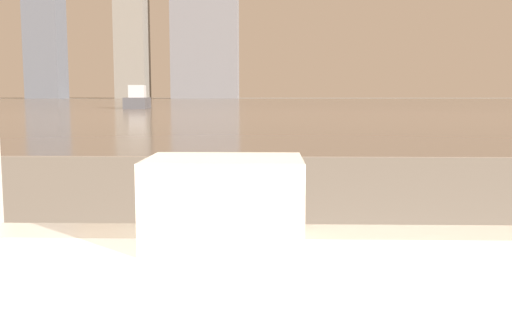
# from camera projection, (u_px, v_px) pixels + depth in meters

# --- Properties ---
(towel_stack) EXTENTS (0.28, 0.20, 0.16)m
(towel_stack) POSITION_uv_depth(u_px,v_px,m) (225.00, 201.00, 1.04)
(towel_stack) COLOR silver
(towel_stack) RESTS_ON bathtub
(harbor_water) EXTENTS (180.00, 110.00, 0.01)m
(harbor_water) POSITION_uv_depth(u_px,v_px,m) (269.00, 102.00, 61.75)
(harbor_water) COLOR gray
(harbor_water) RESTS_ON ground_plane
(harbor_boat_3) EXTENTS (1.59, 3.60, 1.31)m
(harbor_boat_3) POSITION_uv_depth(u_px,v_px,m) (138.00, 100.00, 32.37)
(harbor_boat_3) COLOR #4C4C51
(harbor_boat_3) RESTS_ON harbor_water
(skyline_tower_2) EXTENTS (13.49, 6.50, 25.15)m
(skyline_tower_2) POSITION_uv_depth(u_px,v_px,m) (205.00, 37.00, 116.24)
(skyline_tower_2) COLOR slate
(skyline_tower_2) RESTS_ON ground_plane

